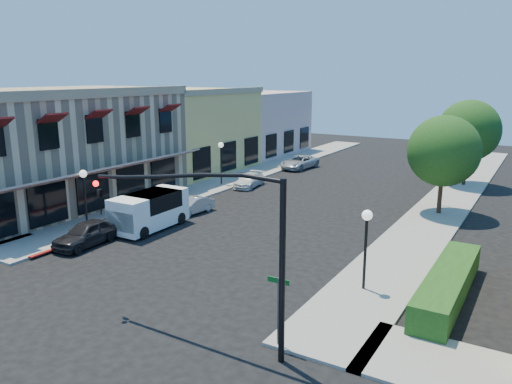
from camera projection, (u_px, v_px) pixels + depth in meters
The scene contains 21 objects.
ground at pixel (75, 319), 18.75m from camera, with size 120.00×120.00×0.00m, color black.
sidewalk_left at pixel (250, 174), 45.66m from camera, with size 3.50×50.00×0.12m, color gray.
sidewalk_right at pixel (452, 198), 36.94m from camera, with size 3.50×50.00×0.12m, color gray.
curb_red_strip at pixel (107, 233), 28.87m from camera, with size 0.25×10.00×0.06m, color maroon.
corner_brick_building at pixel (48, 147), 34.71m from camera, with size 11.77×18.20×8.10m.
yellow_stucco_building at pixel (184, 130), 47.32m from camera, with size 10.00×12.00×7.60m, color #CCBA5C.
pink_stucco_building at pixel (250, 123), 57.42m from camera, with size 10.00×12.00×7.00m, color #C29793.
hedge at pixel (447, 299), 20.44m from camera, with size 1.40×8.00×1.10m, color #1E4513.
street_tree_a at pixel (444, 151), 31.78m from camera, with size 4.56×4.56×6.48m.
street_tree_b at pixel (469, 131), 40.06m from camera, with size 4.94×4.94×7.02m.
signal_mast_arm at pixel (224, 229), 16.14m from camera, with size 8.01×0.39×6.00m.
street_name_sign at pixel (278, 301), 16.46m from camera, with size 0.80×0.06×2.50m.
lamppost_left_near at pixel (84, 184), 29.04m from camera, with size 0.44×0.44×3.57m.
lamppost_left_far at pixel (221, 152), 40.74m from camera, with size 0.44×0.44×3.57m.
lamppost_right_near at pixel (366, 229), 20.57m from camera, with size 0.44×0.44×3.57m.
lamppost_right_far at pixel (443, 168), 33.94m from camera, with size 0.44×0.44×3.57m.
white_van at pixel (149, 209), 29.40m from camera, with size 2.21×4.89×2.15m.
parked_car_a at pixel (87, 233), 26.70m from camera, with size 1.58×3.92×1.34m, color black.
parked_car_b at pixel (192, 206), 32.84m from camera, with size 1.13×3.23×1.06m, color #AFB2B5.
parked_car_c at pixel (249, 180), 40.62m from camera, with size 1.52×3.74×1.09m, color silver.
parked_car_d at pixel (299, 162), 48.43m from camera, with size 2.12×4.60×1.28m, color #B8B9BE.
Camera 1 is at (14.65, -11.22, 8.99)m, focal length 35.00 mm.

